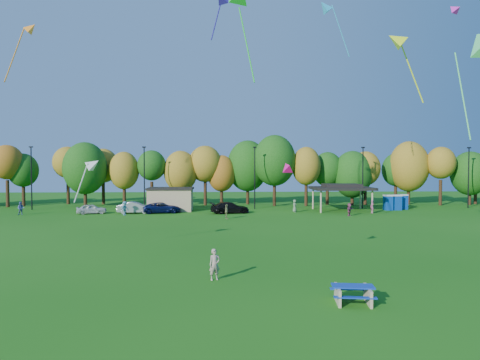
{
  "coord_description": "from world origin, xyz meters",
  "views": [
    {
      "loc": [
        -2.8,
        -22.19,
        6.41
      ],
      "look_at": [
        -1.6,
        6.0,
        5.42
      ],
      "focal_mm": 32.0,
      "sensor_mm": 36.0,
      "label": 1
    }
  ],
  "objects_px": {
    "car_a": "(92,209)",
    "car_b": "(135,208)",
    "picnic_table": "(353,293)",
    "kite_flyer": "(215,264)",
    "porta_potties": "(396,202)",
    "car_d": "(230,208)",
    "car_c": "(162,208)"
  },
  "relations": [
    {
      "from": "car_d",
      "to": "porta_potties",
      "type": "bearing_deg",
      "value": -95.04
    },
    {
      "from": "car_a",
      "to": "car_c",
      "type": "bearing_deg",
      "value": -102.44
    },
    {
      "from": "picnic_table",
      "to": "car_d",
      "type": "height_order",
      "value": "car_d"
    },
    {
      "from": "kite_flyer",
      "to": "picnic_table",
      "type": "bearing_deg",
      "value": -56.04
    },
    {
      "from": "car_c",
      "to": "car_d",
      "type": "relative_size",
      "value": 0.99
    },
    {
      "from": "car_a",
      "to": "car_b",
      "type": "height_order",
      "value": "car_b"
    },
    {
      "from": "kite_flyer",
      "to": "car_b",
      "type": "height_order",
      "value": "kite_flyer"
    },
    {
      "from": "picnic_table",
      "to": "car_d",
      "type": "distance_m",
      "value": 37.57
    },
    {
      "from": "porta_potties",
      "to": "kite_flyer",
      "type": "relative_size",
      "value": 2.15
    },
    {
      "from": "kite_flyer",
      "to": "car_b",
      "type": "bearing_deg",
      "value": 85.86
    },
    {
      "from": "porta_potties",
      "to": "kite_flyer",
      "type": "xyz_separation_m",
      "value": [
        -25.35,
        -36.38,
        -0.23
      ]
    },
    {
      "from": "porta_potties",
      "to": "car_d",
      "type": "height_order",
      "value": "porta_potties"
    },
    {
      "from": "kite_flyer",
      "to": "car_b",
      "type": "relative_size",
      "value": 0.38
    },
    {
      "from": "kite_flyer",
      "to": "car_c",
      "type": "distance_m",
      "value": 34.55
    },
    {
      "from": "porta_potties",
      "to": "kite_flyer",
      "type": "distance_m",
      "value": 44.34
    },
    {
      "from": "porta_potties",
      "to": "car_a",
      "type": "height_order",
      "value": "porta_potties"
    },
    {
      "from": "car_b",
      "to": "car_c",
      "type": "distance_m",
      "value": 3.54
    },
    {
      "from": "porta_potties",
      "to": "kite_flyer",
      "type": "height_order",
      "value": "porta_potties"
    },
    {
      "from": "picnic_table",
      "to": "car_a",
      "type": "relative_size",
      "value": 0.55
    },
    {
      "from": "car_d",
      "to": "car_a",
      "type": "bearing_deg",
      "value": 76.42
    },
    {
      "from": "car_a",
      "to": "car_b",
      "type": "distance_m",
      "value": 5.61
    },
    {
      "from": "picnic_table",
      "to": "car_b",
      "type": "distance_m",
      "value": 41.56
    },
    {
      "from": "car_c",
      "to": "picnic_table",
      "type": "bearing_deg",
      "value": -169.99
    },
    {
      "from": "picnic_table",
      "to": "kite_flyer",
      "type": "xyz_separation_m",
      "value": [
        -6.47,
        4.28,
        0.39
      ]
    },
    {
      "from": "picnic_table",
      "to": "car_b",
      "type": "relative_size",
      "value": 0.45
    },
    {
      "from": "kite_flyer",
      "to": "car_a",
      "type": "relative_size",
      "value": 0.46
    },
    {
      "from": "car_c",
      "to": "kite_flyer",
      "type": "bearing_deg",
      "value": -177.61
    },
    {
      "from": "picnic_table",
      "to": "car_c",
      "type": "distance_m",
      "value": 40.51
    },
    {
      "from": "picnic_table",
      "to": "car_a",
      "type": "height_order",
      "value": "car_a"
    },
    {
      "from": "car_c",
      "to": "car_b",
      "type": "bearing_deg",
      "value": 85.02
    },
    {
      "from": "kite_flyer",
      "to": "car_a",
      "type": "xyz_separation_m",
      "value": [
        -16.72,
        33.07,
        -0.22
      ]
    },
    {
      "from": "car_d",
      "to": "picnic_table",
      "type": "bearing_deg",
      "value": 174.46
    }
  ]
}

